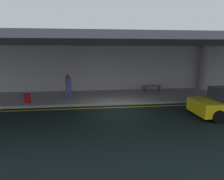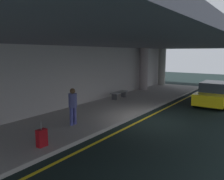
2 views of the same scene
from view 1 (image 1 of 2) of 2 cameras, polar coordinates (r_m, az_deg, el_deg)
ground_plane at (r=11.26m, az=1.98°, el=-5.99°), size 60.00×60.00×0.00m
sidewalk at (r=14.20m, az=0.12°, el=-1.94°), size 26.00×4.20×0.15m
lane_stripe_yellow at (r=11.76m, az=1.59°, el=-5.19°), size 26.00×0.14×0.01m
support_column_far_left at (r=18.10m, az=25.65°, el=5.95°), size 0.73×0.73×3.65m
ceiling_overhang at (r=13.32m, az=0.38°, el=13.97°), size 28.00×13.20×0.30m
terminal_back_wall at (r=16.11m, az=-0.82°, el=6.26°), size 26.00×0.30×3.80m
traveler_with_luggage at (r=13.41m, az=-12.85°, el=1.49°), size 0.38×0.38×1.68m
suitcase_upright_primary at (r=13.21m, az=-23.90°, el=-2.27°), size 0.36×0.22×0.90m
bench_metal at (r=15.92m, az=11.77°, el=0.86°), size 1.60×0.50×0.48m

